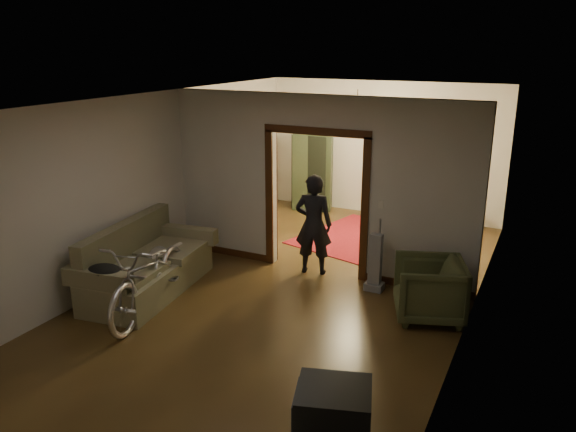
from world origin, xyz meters
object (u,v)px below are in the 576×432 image
Objects in this scene: armchair at (429,289)px; person at (313,224)px; sofa at (148,259)px; desk at (431,210)px; bicycle at (150,275)px; locker at (313,172)px.

person is at bearing -130.23° from armchair.
sofa is 5.75m from desk.
sofa is at bearing 29.35° from person.
person reaches higher than bicycle.
sofa is 2.57m from person.
bicycle is (0.47, -0.52, 0.04)m from sofa.
locker is 2.69m from desk.
person is at bearing -111.89° from desk.
armchair is 0.55× the size of person.
bicycle is 1.24× the size of locker.
bicycle is 3.73m from armchair.
person reaches higher than sofa.
locker reaches higher than desk.
person is (1.42, 2.24, 0.26)m from bicycle.
person is (1.89, 1.72, 0.30)m from sofa.
locker is (-0.04, 5.57, 0.29)m from bicycle.
sofa reaches higher than armchair.
locker is at bearing -79.29° from person.
armchair is at bearing -65.90° from locker.
locker reaches higher than bicycle.
bicycle is 2.17× the size of desk.
sofa is at bearing -95.67° from armchair.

